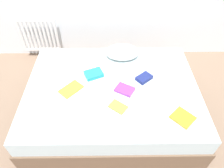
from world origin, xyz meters
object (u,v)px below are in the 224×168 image
object	(u,v)px
textbook_teal	(94,74)
textbook_purple	(125,90)
pillow	(122,52)
radiator	(39,35)
bed	(112,100)
textbook_white	(69,121)
textbook_yellow	(71,89)
textbook_lime	(118,107)
textbook_orange	(183,118)
textbook_navy	(144,78)

from	to	relation	value
textbook_teal	textbook_purple	size ratio (longest dim) A/B	1.04
pillow	radiator	bearing A→B (deg)	152.71
textbook_purple	bed	bearing A→B (deg)	-178.25
radiator	textbook_white	xyz separation A→B (m)	(0.71, -1.69, 0.10)
textbook_yellow	radiator	bearing A→B (deg)	71.43
textbook_lime	textbook_orange	bearing A→B (deg)	24.55
textbook_teal	textbook_navy	xyz separation A→B (m)	(0.60, -0.07, -0.00)
textbook_white	textbook_teal	size ratio (longest dim) A/B	0.99
radiator	textbook_navy	bearing A→B (deg)	-35.89
textbook_white	textbook_orange	bearing A→B (deg)	46.99
textbook_purple	textbook_navy	xyz separation A→B (m)	(0.24, 0.18, 0.01)
radiator	bed	bearing A→B (deg)	-46.54
textbook_white	textbook_navy	xyz separation A→B (m)	(0.80, 0.60, 0.00)
pillow	textbook_purple	bearing A→B (deg)	-90.03
bed	textbook_lime	world-z (taller)	textbook_lime
bed	textbook_navy	xyz separation A→B (m)	(0.38, 0.10, 0.28)
textbook_teal	textbook_navy	size ratio (longest dim) A/B	1.14
textbook_white	textbook_orange	distance (m)	1.12
textbook_teal	textbook_navy	world-z (taller)	textbook_teal
pillow	textbook_teal	size ratio (longest dim) A/B	2.13
pillow	textbook_orange	xyz separation A→B (m)	(0.55, -1.00, -0.06)
textbook_orange	textbook_lime	size ratio (longest dim) A/B	1.15
radiator	textbook_teal	distance (m)	1.38
textbook_navy	textbook_orange	distance (m)	0.64
bed	textbook_navy	world-z (taller)	textbook_navy
textbook_orange	textbook_yellow	world-z (taller)	textbook_orange
pillow	textbook_teal	world-z (taller)	pillow
pillow	textbook_yellow	distance (m)	0.85
textbook_white	textbook_purple	world-z (taller)	textbook_white
textbook_white	textbook_yellow	bearing A→B (deg)	140.01
textbook_teal	textbook_purple	distance (m)	0.44
bed	textbook_purple	xyz separation A→B (m)	(0.14, -0.07, 0.27)
pillow	textbook_lime	world-z (taller)	pillow
radiator	textbook_orange	size ratio (longest dim) A/B	2.95
bed	textbook_teal	bearing A→B (deg)	140.96
textbook_lime	radiator	bearing A→B (deg)	165.65
textbook_purple	textbook_navy	bearing A→B (deg)	66.30
textbook_yellow	textbook_white	bearing A→B (deg)	-132.06
textbook_white	textbook_yellow	world-z (taller)	textbook_white
textbook_teal	pillow	bearing A→B (deg)	21.86
pillow	textbook_teal	distance (m)	0.51
textbook_teal	textbook_orange	size ratio (longest dim) A/B	1.02
textbook_orange	textbook_yellow	distance (m)	1.22
textbook_teal	textbook_orange	world-z (taller)	textbook_teal
pillow	textbook_navy	world-z (taller)	pillow
textbook_white	textbook_teal	world-z (taller)	textbook_teal
pillow	textbook_lime	size ratio (longest dim) A/B	2.50
textbook_navy	textbook_yellow	size ratio (longest dim) A/B	0.73
radiator	textbook_teal	world-z (taller)	radiator
pillow	textbook_orange	bearing A→B (deg)	-60.96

